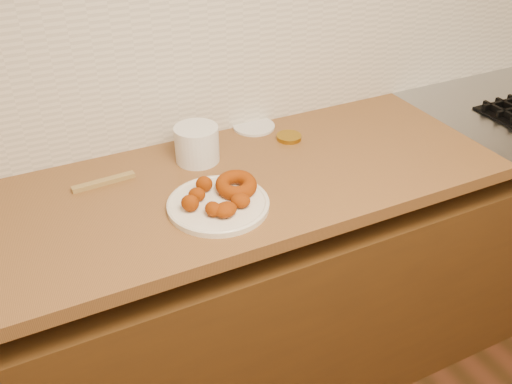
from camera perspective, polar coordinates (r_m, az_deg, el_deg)
base_cabinet at (r=1.96m, az=5.61°, el=-9.37°), size 3.60×0.60×0.77m
butcher_block at (r=1.47m, az=-15.61°, el=-2.60°), size 2.30×0.62×0.04m
backsplash at (r=1.77m, az=1.96°, el=16.60°), size 3.60×0.02×0.60m
donut_plate at (r=1.42m, az=-3.99°, el=-1.33°), size 0.27×0.27×0.02m
ring_donut at (r=1.45m, az=-2.12°, el=0.76°), size 0.11×0.12×0.05m
fried_dough_chunks at (r=1.39m, az=-4.55°, el=-0.92°), size 0.19×0.18×0.05m
plastic_tub at (r=1.61m, az=-6.24°, el=5.05°), size 0.16×0.16×0.11m
tub_lid at (r=1.81m, az=-0.23°, el=6.92°), size 0.14×0.14×0.01m
brass_jar_lid at (r=1.74m, az=3.49°, el=5.79°), size 0.11×0.11×0.01m
wooden_utensil at (r=1.57m, az=-15.73°, el=1.03°), size 0.18×0.03×0.01m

